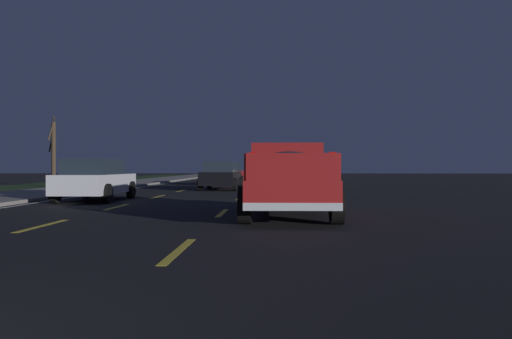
{
  "coord_description": "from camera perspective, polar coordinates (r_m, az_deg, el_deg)",
  "views": [
    {
      "loc": [
        -2.59,
        -3.19,
        1.25
      ],
      "look_at": [
        13.23,
        -2.6,
        1.17
      ],
      "focal_mm": 36.17,
      "sensor_mm": 36.0,
      "label": 1
    }
  ],
  "objects": [
    {
      "name": "sedan_red",
      "position": [
        35.64,
        -2.91,
        -0.47
      ],
      "size": [
        4.42,
        2.05,
        1.54
      ],
      "color": "maroon",
      "rests_on": "ground"
    },
    {
      "name": "sedan_white",
      "position": [
        19.97,
        -17.35,
        -1.07
      ],
      "size": [
        4.41,
        2.03,
        1.54
      ],
      "color": "silver",
      "rests_on": "ground"
    },
    {
      "name": "grass_verge",
      "position": [
        33.49,
        -25.7,
        -1.88
      ],
      "size": [
        108.0,
        6.0,
        0.01
      ],
      "primitive_type": "cube",
      "color": "#1E3819",
      "rests_on": "ground"
    },
    {
      "name": "sidewalk_shoulder",
      "position": [
        31.46,
        -17.62,
        -1.9
      ],
      "size": [
        108.0,
        4.0,
        0.12
      ],
      "primitive_type": "cube",
      "color": "gray",
      "rests_on": "ground"
    },
    {
      "name": "bare_tree_far",
      "position": [
        35.08,
        -21.5,
        1.8
      ],
      "size": [
        1.49,
        0.68,
        4.5
      ],
      "color": "#423323",
      "rests_on": "ground"
    },
    {
      "name": "sedan_tan",
      "position": [
        41.95,
        2.33,
        -0.36
      ],
      "size": [
        4.44,
        2.09,
        1.54
      ],
      "color": "#9E845B",
      "rests_on": "ground"
    },
    {
      "name": "pickup_truck",
      "position": [
        13.09,
        3.5,
        -0.89
      ],
      "size": [
        5.45,
        2.33,
        1.87
      ],
      "color": "maroon",
      "rests_on": "ground"
    },
    {
      "name": "ground",
      "position": [
        29.78,
        -4.0,
        -2.13
      ],
      "size": [
        144.0,
        144.0,
        0.0
      ],
      "primitive_type": "plane",
      "color": "black"
    },
    {
      "name": "lane_markings",
      "position": [
        33.47,
        -8.63,
        -1.86
      ],
      "size": [
        108.0,
        7.04,
        0.01
      ],
      "color": "yellow",
      "rests_on": "ground"
    },
    {
      "name": "sedan_black",
      "position": [
        28.33,
        -3.89,
        -0.66
      ],
      "size": [
        4.45,
        2.11,
        1.54
      ],
      "color": "black",
      "rests_on": "ground"
    }
  ]
}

